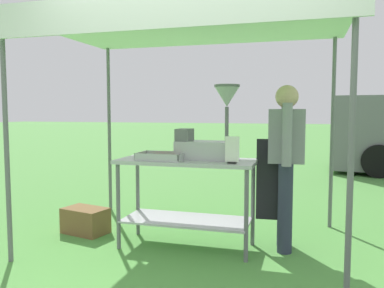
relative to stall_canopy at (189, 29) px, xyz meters
name	(u,v)px	position (x,y,z in m)	size (l,w,h in m)	color
ground_plane	(265,172)	(0.28, 5.07, -2.16)	(70.00, 70.00, 0.00)	#519342
stall_canopy	(189,29)	(0.00, 0.00, 0.00)	(3.05, 2.11, 2.25)	slate
donut_cart	(186,183)	(0.00, -0.10, -1.52)	(1.36, 0.57, 0.88)	#B7B7BC
donut_tray	(162,158)	(-0.23, -0.18, -1.26)	(0.45, 0.30, 0.07)	#B7B7BC
donut_fryer	(209,134)	(0.21, -0.03, -1.03)	(0.62, 0.28, 0.73)	#B7B7BC
menu_sign	(232,152)	(0.49, -0.27, -1.17)	(0.13, 0.05, 0.25)	black
vendor	(285,158)	(0.94, 0.11, -1.26)	(0.46, 0.54, 1.61)	#2D3347
supply_crate	(86,221)	(-1.21, 0.01, -2.02)	(0.54, 0.41, 0.28)	brown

